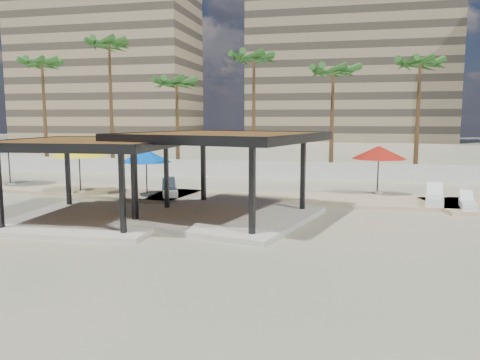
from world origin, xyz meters
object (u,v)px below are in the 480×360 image
object	(u,v)px
pavilion_central	(223,168)
lounger_b	(468,204)
umbrella_a	(8,145)
lounger_c	(434,199)
umbrella_c	(379,153)
lounger_a	(170,191)
pavilion_west	(91,173)

from	to	relation	value
pavilion_central	lounger_b	world-z (taller)	pavilion_central
umbrella_a	lounger_c	bearing A→B (deg)	-2.59
pavilion_central	lounger_c	world-z (taller)	pavilion_central
umbrella_c	lounger_c	distance (m)	4.12
pavilion_central	lounger_a	world-z (taller)	pavilion_central
lounger_c	umbrella_a	bearing A→B (deg)	96.54
pavilion_west	lounger_a	bearing A→B (deg)	77.24
umbrella_a	lounger_b	world-z (taller)	umbrella_a
pavilion_west	lounger_b	distance (m)	16.78
pavilion_central	pavilion_west	world-z (taller)	pavilion_central
umbrella_c	lounger_c	bearing A→B (deg)	-45.93
umbrella_a	lounger_c	world-z (taller)	umbrella_a
pavilion_central	umbrella_a	xyz separation A→B (m)	(-15.23, 5.82, 0.45)
lounger_a	umbrella_a	bearing A→B (deg)	58.14
pavilion_central	umbrella_c	size ratio (longest dim) A/B	2.96
pavilion_central	lounger_a	bearing A→B (deg)	147.82
pavilion_west	umbrella_a	bearing A→B (deg)	139.81
pavilion_west	umbrella_c	xyz separation A→B (m)	(11.91, 9.01, 0.40)
umbrella_c	umbrella_a	bearing A→B (deg)	-176.17
umbrella_c	lounger_b	world-z (taller)	umbrella_c
lounger_b	lounger_a	bearing A→B (deg)	94.78
umbrella_a	lounger_a	world-z (taller)	umbrella_a
umbrella_a	lounger_a	xyz separation A→B (m)	(11.06, -1.43, -2.25)
pavilion_west	umbrella_c	world-z (taller)	pavilion_west
pavilion_central	umbrella_a	distance (m)	16.31
umbrella_c	lounger_a	world-z (taller)	umbrella_c
pavilion_central	lounger_c	size ratio (longest dim) A/B	3.54
umbrella_a	lounger_a	distance (m)	11.38
lounger_b	umbrella_a	bearing A→B (deg)	92.35
umbrella_c	lounger_b	size ratio (longest dim) A/B	1.54
pavilion_central	pavilion_west	size ratio (longest dim) A/B	1.24
lounger_b	lounger_c	distance (m)	1.52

